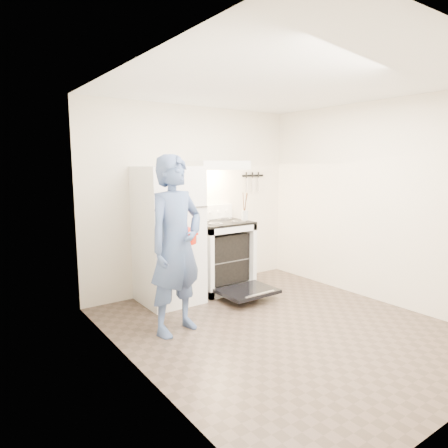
{
  "coord_description": "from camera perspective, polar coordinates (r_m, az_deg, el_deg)",
  "views": [
    {
      "loc": [
        -2.86,
        -2.93,
        1.74
      ],
      "look_at": [
        -0.05,
        1.0,
        1.0
      ],
      "focal_mm": 32.0,
      "sensor_mm": 36.0,
      "label": 1
    }
  ],
  "objects": [
    {
      "name": "stove_body",
      "position": [
        5.53,
        -0.5,
        -4.68
      ],
      "size": [
        0.76,
        0.65,
        0.92
      ],
      "primitive_type": "cube",
      "color": "white",
      "rests_on": "floor"
    },
    {
      "name": "dutch_oven",
      "position": [
        4.46,
        -5.93,
        -1.87
      ],
      "size": [
        0.37,
        0.3,
        0.24
      ],
      "primitive_type": null,
      "color": "#BF1505",
      "rests_on": "person"
    },
    {
      "name": "tea_kettle",
      "position": [
        5.44,
        -4.3,
        1.69
      ],
      "size": [
        0.21,
        0.17,
        0.25
      ],
      "primitive_type": null,
      "color": "silver",
      "rests_on": "cooktop"
    },
    {
      "name": "oven_door",
      "position": [
        5.16,
        3.35,
        -9.54
      ],
      "size": [
        0.7,
        0.54,
        0.04
      ],
      "primitive_type": "cube",
      "color": "black",
      "rests_on": "floor"
    },
    {
      "name": "person",
      "position": [
        4.08,
        -6.89,
        -3.05
      ],
      "size": [
        0.75,
        0.58,
        1.83
      ],
      "primitive_type": "imported",
      "rotation": [
        0.0,
        0.0,
        0.24
      ],
      "color": "#35517D",
      "rests_on": "floor"
    },
    {
      "name": "refrigerator",
      "position": [
        5.01,
        -7.95,
        -1.59
      ],
      "size": [
        0.7,
        0.7,
        1.7
      ],
      "primitive_type": "cube",
      "color": "white",
      "rests_on": "floor"
    },
    {
      "name": "knife_strip",
      "position": [
        6.12,
        4.14,
        6.91
      ],
      "size": [
        0.4,
        0.02,
        0.03
      ],
      "primitive_type": "cube",
      "color": "black",
      "rests_on": "back_wall"
    },
    {
      "name": "back_wall",
      "position": [
        5.54,
        -4.4,
        3.62
      ],
      "size": [
        3.2,
        0.02,
        2.5
      ],
      "primitive_type": "cube",
      "color": "white",
      "rests_on": "ground"
    },
    {
      "name": "utensil_jar",
      "position": [
        5.36,
        2.99,
        1.25
      ],
      "size": [
        0.09,
        0.09,
        0.13
      ],
      "primitive_type": "cylinder",
      "rotation": [
        0.0,
        0.0,
        -0.03
      ],
      "color": "silver",
      "rests_on": "cooktop"
    },
    {
      "name": "range_hood",
      "position": [
        5.44,
        -0.98,
        8.4
      ],
      "size": [
        0.76,
        0.5,
        0.12
      ],
      "primitive_type": "cube",
      "color": "white",
      "rests_on": "back_wall"
    },
    {
      "name": "backsplash",
      "position": [
        5.65,
        -2.17,
        1.7
      ],
      "size": [
        0.76,
        0.07,
        0.2
      ],
      "primitive_type": "cube",
      "color": "white",
      "rests_on": "cooktop"
    },
    {
      "name": "cooktop",
      "position": [
        5.44,
        -0.51,
        0.2
      ],
      "size": [
        0.76,
        0.65,
        0.03
      ],
      "primitive_type": "cube",
      "color": "black",
      "rests_on": "stove_body"
    },
    {
      "name": "floor",
      "position": [
        4.44,
        8.31,
        -14.43
      ],
      "size": [
        3.6,
        3.6,
        0.0
      ],
      "primitive_type": "plane",
      "color": "brown",
      "rests_on": "ground"
    },
    {
      "name": "oven_rack",
      "position": [
        5.53,
        -0.5,
        -4.88
      ],
      "size": [
        0.6,
        0.52,
        0.01
      ],
      "primitive_type": "cube",
      "color": "slate",
      "rests_on": "stove_body"
    },
    {
      "name": "pizza_stone",
      "position": [
        5.56,
        -0.35,
        -4.66
      ],
      "size": [
        0.32,
        0.32,
        0.02
      ],
      "primitive_type": "cylinder",
      "color": "#8F6B52",
      "rests_on": "oven_rack"
    }
  ]
}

